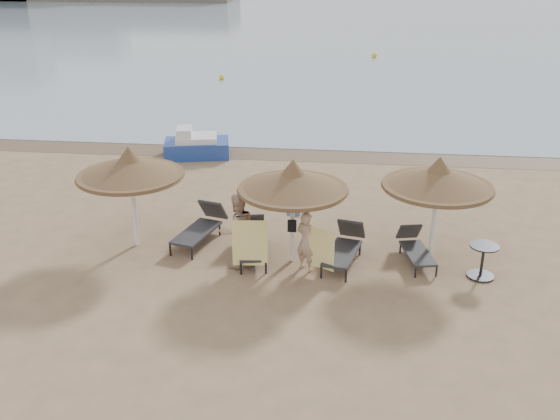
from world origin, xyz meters
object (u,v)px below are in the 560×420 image
(person_left, at_px, (237,225))
(person_right, at_px, (306,237))
(side_table, at_px, (482,262))
(palapa_right, at_px, (438,178))
(lounger_near_right, at_px, (345,246))
(lounger_far_right, at_px, (415,247))
(palapa_center, at_px, (293,181))
(lounger_near_left, at_px, (252,240))
(pedal_boat, at_px, (196,145))
(palapa_left, at_px, (130,167))
(lounger_far_left, at_px, (201,226))

(person_left, xyz_separation_m, person_right, (1.62, 0.01, -0.22))
(side_table, bearing_deg, person_right, -178.53)
(palapa_right, bearing_deg, person_right, -162.37)
(lounger_near_right, xyz_separation_m, lounger_far_right, (1.70, 0.25, -0.05))
(palapa_center, bearing_deg, lounger_near_left, 166.87)
(lounger_far_right, distance_m, person_left, 4.37)
(pedal_boat, bearing_deg, person_right, -72.46)
(person_left, distance_m, pedal_boat, 8.78)
(palapa_center, relative_size, person_right, 1.52)
(lounger_near_right, relative_size, side_table, 2.51)
(lounger_near_left, height_order, lounger_far_right, lounger_near_left)
(lounger_near_right, relative_size, person_left, 0.94)
(palapa_left, xyz_separation_m, pedal_boat, (-0.22, 7.38, -1.70))
(lounger_far_right, bearing_deg, lounger_near_left, 170.03)
(person_right, bearing_deg, lounger_near_right, -113.09)
(lounger_near_left, bearing_deg, palapa_right, -6.44)
(lounger_near_right, relative_size, person_right, 1.18)
(palapa_left, height_order, lounger_far_left, palapa_left)
(palapa_left, xyz_separation_m, palapa_center, (4.04, -0.42, -0.03))
(lounger_near_right, height_order, lounger_far_right, lounger_near_right)
(palapa_center, relative_size, lounger_far_left, 1.24)
(lounger_far_right, relative_size, person_left, 0.81)
(lounger_near_right, distance_m, person_left, 2.68)
(lounger_near_right, distance_m, side_table, 3.19)
(lounger_near_right, xyz_separation_m, person_left, (-2.52, -0.57, 0.69))
(palapa_left, distance_m, lounger_near_left, 3.48)
(palapa_right, xyz_separation_m, person_right, (-3.00, -0.95, -1.22))
(person_left, relative_size, pedal_boat, 0.85)
(lounger_near_left, distance_m, lounger_far_right, 3.99)
(lounger_near_left, bearing_deg, lounger_far_right, -8.00)
(palapa_right, relative_size, person_left, 1.22)
(palapa_right, xyz_separation_m, side_table, (1.06, -0.85, -1.70))
(lounger_far_left, xyz_separation_m, side_table, (6.87, -1.20, -0.03))
(palapa_left, relative_size, palapa_center, 1.02)
(lounger_far_left, relative_size, person_right, 1.23)
(person_right, relative_size, pedal_boat, 0.68)
(lounger_near_left, bearing_deg, person_right, -35.78)
(lounger_near_left, bearing_deg, side_table, -16.10)
(person_right, bearing_deg, palapa_left, 23.97)
(lounger_far_left, distance_m, person_right, 3.13)
(lounger_far_right, xyz_separation_m, pedal_boat, (-7.23, 7.40, 0.06))
(side_table, bearing_deg, pedal_boat, 136.93)
(lounger_far_left, bearing_deg, palapa_left, -148.71)
(lounger_far_left, relative_size, lounger_near_left, 1.05)
(lounger_far_left, bearing_deg, person_left, -32.63)
(lounger_near_right, height_order, person_left, person_left)
(lounger_far_left, xyz_separation_m, pedal_boat, (-1.81, 6.92, -0.01))
(lounger_far_left, bearing_deg, palapa_center, -4.69)
(lounger_far_right, bearing_deg, side_table, -38.34)
(lounger_near_left, xyz_separation_m, person_right, (1.38, -0.66, 0.47))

